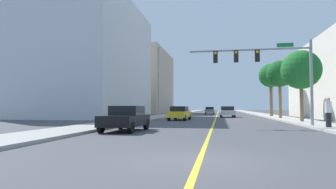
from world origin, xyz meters
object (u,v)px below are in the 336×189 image
(palm_mid, at_px, (280,74))
(car_black, at_px, (126,118))
(palm_far, at_px, (271,76))
(car_yellow, at_px, (180,113))
(car_red, at_px, (227,110))
(pedestrian, at_px, (328,112))
(palm_near, at_px, (301,70))
(traffic_signal_mast, at_px, (268,64))
(street_lamp, at_px, (159,78))
(car_silver, at_px, (227,112))
(car_gray, at_px, (210,110))

(palm_mid, distance_m, car_black, 22.64)
(palm_far, relative_size, car_yellow, 1.61)
(palm_far, height_order, car_red, palm_far)
(car_red, bearing_deg, pedestrian, -81.71)
(palm_near, bearing_deg, palm_far, 89.86)
(car_black, distance_m, car_yellow, 14.41)
(car_black, bearing_deg, palm_near, -137.62)
(traffic_signal_mast, height_order, palm_mid, palm_mid)
(traffic_signal_mast, distance_m, car_black, 10.66)
(traffic_signal_mast, bearing_deg, car_yellow, 128.68)
(palm_near, distance_m, palm_far, 15.56)
(palm_mid, xyz_separation_m, car_yellow, (-10.96, -4.24, -4.38))
(palm_mid, bearing_deg, street_lamp, -178.38)
(palm_far, distance_m, car_black, 29.57)
(car_black, bearing_deg, car_silver, -103.31)
(car_black, height_order, car_yellow, car_yellow)
(car_black, bearing_deg, car_red, -97.82)
(street_lamp, relative_size, car_silver, 2.01)
(palm_near, height_order, car_yellow, palm_near)
(palm_mid, bearing_deg, car_black, -123.09)
(palm_mid, bearing_deg, palm_far, 87.73)
(traffic_signal_mast, bearing_deg, pedestrian, -28.14)
(car_gray, distance_m, pedestrian, 39.07)
(traffic_signal_mast, distance_m, palm_mid, 14.08)
(palm_far, height_order, car_gray, palm_far)
(palm_mid, xyz_separation_m, car_red, (-5.47, 23.39, -4.38))
(car_gray, relative_size, pedestrian, 2.17)
(street_lamp, relative_size, palm_mid, 1.33)
(palm_far, distance_m, car_yellow, 17.20)
(car_black, xyz_separation_m, car_gray, (3.37, 41.34, -0.02))
(palm_near, bearing_deg, car_silver, 113.86)
(traffic_signal_mast, bearing_deg, car_silver, 96.83)
(car_gray, bearing_deg, car_yellow, -95.41)
(palm_near, height_order, palm_mid, palm_mid)
(pedestrian, bearing_deg, car_black, -129.73)
(car_silver, height_order, car_gray, car_silver)
(traffic_signal_mast, relative_size, car_gray, 2.13)
(palm_near, height_order, pedestrian, palm_near)
(palm_far, height_order, car_black, palm_far)
(street_lamp, bearing_deg, palm_far, 29.58)
(palm_far, bearing_deg, car_yellow, -133.18)
(car_red, distance_m, car_gray, 3.35)
(street_lamp, height_order, car_black, street_lamp)
(palm_near, distance_m, palm_mid, 7.78)
(car_gray, bearing_deg, palm_near, -74.26)
(palm_far, xyz_separation_m, car_yellow, (-11.26, -12.00, -4.99))
(car_silver, bearing_deg, street_lamp, -144.96)
(car_black, bearing_deg, car_yellow, -93.46)
(street_lamp, xyz_separation_m, car_silver, (8.28, 6.32, -4.16))
(pedestrian, bearing_deg, traffic_signal_mast, -172.99)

